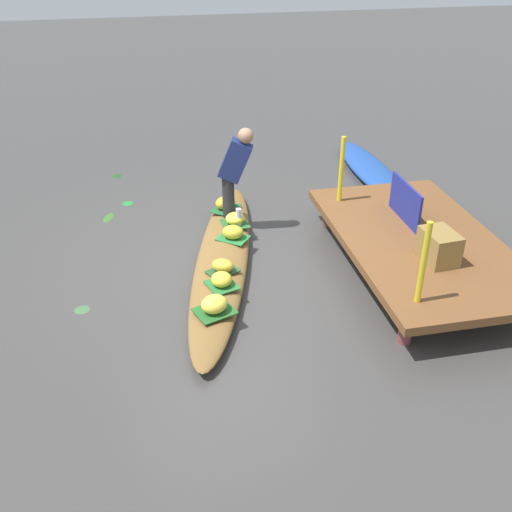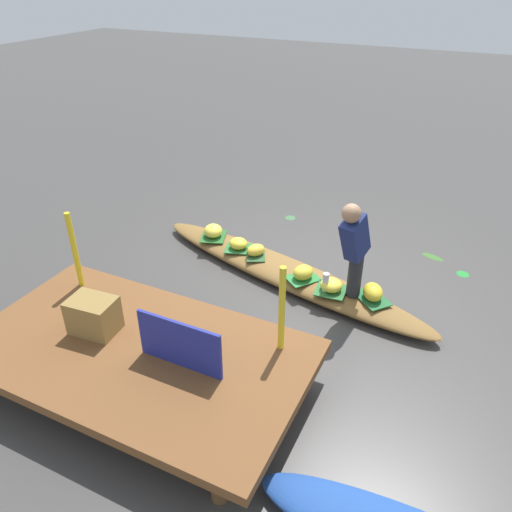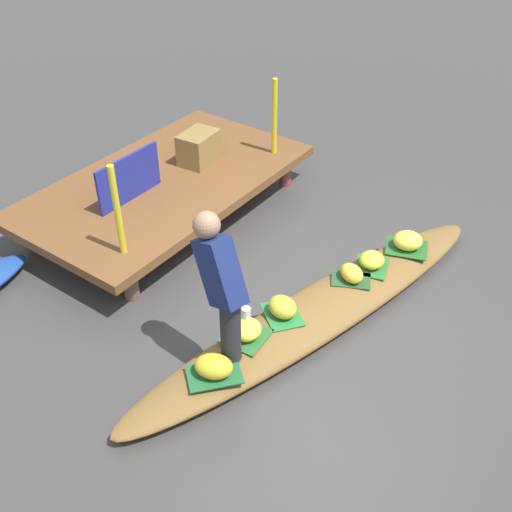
{
  "view_description": "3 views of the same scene",
  "coord_description": "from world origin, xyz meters",
  "px_view_note": "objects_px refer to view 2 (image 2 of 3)",
  "views": [
    {
      "loc": [
        6.13,
        -0.86,
        3.76
      ],
      "look_at": [
        0.5,
        0.31,
        0.39
      ],
      "focal_mm": 41.48,
      "sensor_mm": 36.0,
      "label": 1
    },
    {
      "loc": [
        -2.0,
        4.99,
        3.54
      ],
      "look_at": [
        0.19,
        0.44,
        0.52
      ],
      "focal_mm": 35.12,
      "sensor_mm": 36.0,
      "label": 2
    },
    {
      "loc": [
        -3.53,
        -1.86,
        3.68
      ],
      "look_at": [
        0.01,
        0.69,
        0.41
      ],
      "focal_mm": 42.47,
      "sensor_mm": 36.0,
      "label": 3
    }
  ],
  "objects_px": {
    "banana_bunch_3": "(213,231)",
    "produce_crate": "(94,315)",
    "vendor_person": "(354,245)",
    "water_bottle": "(326,282)",
    "banana_bunch_4": "(373,292)",
    "banana_bunch_0": "(303,272)",
    "banana_bunch_2": "(331,285)",
    "banana_bunch_5": "(256,250)",
    "banana_bunch_1": "(238,244)",
    "vendor_boat": "(285,272)",
    "market_banner": "(180,344)"
  },
  "relations": [
    {
      "from": "banana_bunch_3",
      "to": "banana_bunch_5",
      "type": "height_order",
      "value": "banana_bunch_3"
    },
    {
      "from": "banana_bunch_3",
      "to": "banana_bunch_4",
      "type": "height_order",
      "value": "banana_bunch_4"
    },
    {
      "from": "banana_bunch_2",
      "to": "produce_crate",
      "type": "relative_size",
      "value": 0.59
    },
    {
      "from": "banana_bunch_3",
      "to": "water_bottle",
      "type": "height_order",
      "value": "water_bottle"
    },
    {
      "from": "vendor_boat",
      "to": "banana_bunch_3",
      "type": "bearing_deg",
      "value": 1.43
    },
    {
      "from": "banana_bunch_1",
      "to": "produce_crate",
      "type": "relative_size",
      "value": 0.55
    },
    {
      "from": "banana_bunch_2",
      "to": "water_bottle",
      "type": "xyz_separation_m",
      "value": [
        0.06,
        0.04,
        0.04
      ]
    },
    {
      "from": "banana_bunch_2",
      "to": "vendor_person",
      "type": "xyz_separation_m",
      "value": [
        -0.23,
        0.05,
        0.62
      ]
    },
    {
      "from": "vendor_person",
      "to": "banana_bunch_4",
      "type": "bearing_deg",
      "value": -158.43
    },
    {
      "from": "banana_bunch_0",
      "to": "banana_bunch_5",
      "type": "xyz_separation_m",
      "value": [
        0.75,
        -0.25,
        -0.01
      ]
    },
    {
      "from": "banana_bunch_0",
      "to": "banana_bunch_2",
      "type": "bearing_deg",
      "value": 166.17
    },
    {
      "from": "banana_bunch_4",
      "to": "vendor_person",
      "type": "height_order",
      "value": "vendor_person"
    },
    {
      "from": "banana_bunch_4",
      "to": "water_bottle",
      "type": "distance_m",
      "value": 0.54
    },
    {
      "from": "banana_bunch_5",
      "to": "vendor_person",
      "type": "bearing_deg",
      "value": 164.0
    },
    {
      "from": "banana_bunch_5",
      "to": "produce_crate",
      "type": "relative_size",
      "value": 0.57
    },
    {
      "from": "banana_bunch_3",
      "to": "banana_bunch_0",
      "type": "bearing_deg",
      "value": 163.3
    },
    {
      "from": "banana_bunch_4",
      "to": "water_bottle",
      "type": "bearing_deg",
      "value": 9.52
    },
    {
      "from": "water_bottle",
      "to": "banana_bunch_4",
      "type": "bearing_deg",
      "value": -170.48
    },
    {
      "from": "banana_bunch_3",
      "to": "water_bottle",
      "type": "xyz_separation_m",
      "value": [
        -1.84,
        0.59,
        0.03
      ]
    },
    {
      "from": "vendor_boat",
      "to": "vendor_person",
      "type": "distance_m",
      "value": 1.26
    },
    {
      "from": "banana_bunch_5",
      "to": "water_bottle",
      "type": "bearing_deg",
      "value": 160.51
    },
    {
      "from": "vendor_person",
      "to": "water_bottle",
      "type": "relative_size",
      "value": 5.08
    },
    {
      "from": "banana_bunch_5",
      "to": "water_bottle",
      "type": "height_order",
      "value": "water_bottle"
    },
    {
      "from": "produce_crate",
      "to": "banana_bunch_5",
      "type": "bearing_deg",
      "value": -104.98
    },
    {
      "from": "market_banner",
      "to": "produce_crate",
      "type": "distance_m",
      "value": 1.02
    },
    {
      "from": "banana_bunch_0",
      "to": "banana_bunch_2",
      "type": "height_order",
      "value": "banana_bunch_0"
    },
    {
      "from": "banana_bunch_2",
      "to": "banana_bunch_3",
      "type": "bearing_deg",
      "value": -16.12
    },
    {
      "from": "banana_bunch_2",
      "to": "produce_crate",
      "type": "distance_m",
      "value": 2.64
    },
    {
      "from": "vendor_person",
      "to": "water_bottle",
      "type": "distance_m",
      "value": 0.64
    },
    {
      "from": "banana_bunch_0",
      "to": "banana_bunch_3",
      "type": "relative_size",
      "value": 0.95
    },
    {
      "from": "vendor_boat",
      "to": "market_banner",
      "type": "xyz_separation_m",
      "value": [
        0.04,
        2.28,
        0.56
      ]
    },
    {
      "from": "banana_bunch_0",
      "to": "produce_crate",
      "type": "relative_size",
      "value": 0.6
    },
    {
      "from": "water_bottle",
      "to": "market_banner",
      "type": "height_order",
      "value": "market_banner"
    },
    {
      "from": "vendor_person",
      "to": "vendor_boat",
      "type": "bearing_deg",
      "value": -19.51
    },
    {
      "from": "banana_bunch_1",
      "to": "banana_bunch_4",
      "type": "bearing_deg",
      "value": 169.55
    },
    {
      "from": "vendor_person",
      "to": "produce_crate",
      "type": "bearing_deg",
      "value": 43.84
    },
    {
      "from": "banana_bunch_2",
      "to": "market_banner",
      "type": "distance_m",
      "value": 2.17
    },
    {
      "from": "banana_bunch_2",
      "to": "vendor_person",
      "type": "height_order",
      "value": "vendor_person"
    },
    {
      "from": "banana_bunch_0",
      "to": "market_banner",
      "type": "relative_size",
      "value": 0.32
    },
    {
      "from": "banana_bunch_1",
      "to": "market_banner",
      "type": "height_order",
      "value": "market_banner"
    },
    {
      "from": "banana_bunch_3",
      "to": "vendor_person",
      "type": "relative_size",
      "value": 0.23
    },
    {
      "from": "water_bottle",
      "to": "produce_crate",
      "type": "relative_size",
      "value": 0.55
    },
    {
      "from": "banana_bunch_3",
      "to": "produce_crate",
      "type": "relative_size",
      "value": 0.64
    },
    {
      "from": "banana_bunch_1",
      "to": "banana_bunch_4",
      "type": "xyz_separation_m",
      "value": [
        -1.9,
        0.35,
        0.01
      ]
    },
    {
      "from": "banana_bunch_5",
      "to": "produce_crate",
      "type": "height_order",
      "value": "produce_crate"
    },
    {
      "from": "banana_bunch_1",
      "to": "produce_crate",
      "type": "distance_m",
      "value": 2.4
    },
    {
      "from": "banana_bunch_2",
      "to": "banana_bunch_4",
      "type": "relative_size",
      "value": 0.87
    },
    {
      "from": "banana_bunch_3",
      "to": "market_banner",
      "type": "bearing_deg",
      "value": 114.34
    },
    {
      "from": "banana_bunch_4",
      "to": "produce_crate",
      "type": "height_order",
      "value": "produce_crate"
    },
    {
      "from": "banana_bunch_4",
      "to": "produce_crate",
      "type": "distance_m",
      "value": 3.01
    }
  ]
}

